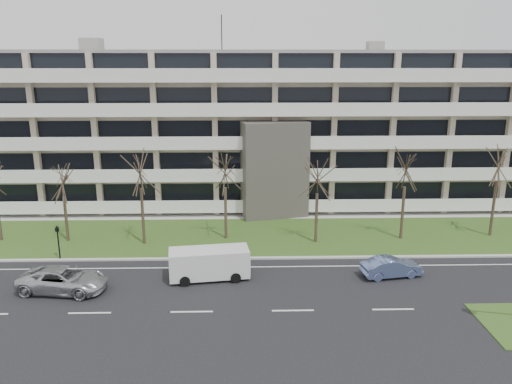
{
  "coord_description": "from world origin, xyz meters",
  "views": [
    {
      "loc": [
        -2.85,
        -26.75,
        14.43
      ],
      "look_at": [
        -1.95,
        10.0,
        4.65
      ],
      "focal_mm": 35.0,
      "sensor_mm": 36.0,
      "label": 1
    }
  ],
  "objects_px": {
    "silver_pickup": "(63,280)",
    "pedestrian_signal": "(58,238)",
    "blue_sedan": "(391,267)",
    "white_van": "(210,261)"
  },
  "relations": [
    {
      "from": "white_van",
      "to": "silver_pickup",
      "type": "bearing_deg",
      "value": -177.15
    },
    {
      "from": "blue_sedan",
      "to": "pedestrian_signal",
      "type": "distance_m",
      "value": 24.05
    },
    {
      "from": "silver_pickup",
      "to": "pedestrian_signal",
      "type": "distance_m",
      "value": 5.69
    },
    {
      "from": "blue_sedan",
      "to": "pedestrian_signal",
      "type": "height_order",
      "value": "pedestrian_signal"
    },
    {
      "from": "blue_sedan",
      "to": "pedestrian_signal",
      "type": "bearing_deg",
      "value": 71.18
    },
    {
      "from": "blue_sedan",
      "to": "pedestrian_signal",
      "type": "xyz_separation_m",
      "value": [
        -23.77,
        3.48,
        1.02
      ]
    },
    {
      "from": "silver_pickup",
      "to": "blue_sedan",
      "type": "relative_size",
      "value": 1.36
    },
    {
      "from": "silver_pickup",
      "to": "blue_sedan",
      "type": "height_order",
      "value": "silver_pickup"
    },
    {
      "from": "silver_pickup",
      "to": "pedestrian_signal",
      "type": "bearing_deg",
      "value": 29.7
    },
    {
      "from": "silver_pickup",
      "to": "white_van",
      "type": "height_order",
      "value": "white_van"
    }
  ]
}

